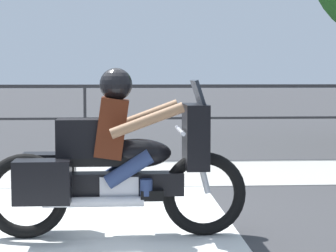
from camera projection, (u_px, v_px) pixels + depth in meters
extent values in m
plane|color=#38383A|center=(54.00, 229.00, 6.16)|extent=(120.00, 120.00, 0.00)
cube|color=#A8A59E|center=(79.00, 174.00, 9.54)|extent=(44.00, 2.40, 0.01)
cube|color=silver|center=(94.00, 233.00, 5.98)|extent=(2.66, 6.00, 0.01)
cube|color=#232326|center=(85.00, 86.00, 11.02)|extent=(36.00, 0.04, 0.06)
cube|color=#232326|center=(85.00, 119.00, 11.07)|extent=(36.00, 0.03, 0.04)
cylinder|color=#232326|center=(85.00, 122.00, 11.07)|extent=(0.05, 0.05, 1.28)
torus|color=black|center=(204.00, 194.00, 5.90)|extent=(0.76, 0.11, 0.76)
torus|color=black|center=(26.00, 196.00, 5.79)|extent=(0.76, 0.11, 0.76)
cube|color=black|center=(116.00, 184.00, 5.84)|extent=(1.21, 0.22, 0.20)
cube|color=silver|center=(119.00, 189.00, 5.84)|extent=(0.34, 0.26, 0.26)
ellipsoid|color=black|center=(137.00, 153.00, 5.83)|extent=(0.61, 0.30, 0.26)
cube|color=black|center=(98.00, 160.00, 5.81)|extent=(0.70, 0.28, 0.08)
cube|color=black|center=(196.00, 136.00, 5.85)|extent=(0.20, 0.53, 0.57)
cube|color=#1E232B|center=(198.00, 93.00, 5.82)|extent=(0.10, 0.45, 0.24)
cylinder|color=silver|center=(180.00, 131.00, 5.84)|extent=(0.04, 0.70, 0.04)
cylinder|color=silver|center=(93.00, 202.00, 5.67)|extent=(0.88, 0.09, 0.09)
cube|color=black|center=(42.00, 182.00, 5.55)|extent=(0.48, 0.28, 0.37)
cube|color=black|center=(49.00, 173.00, 6.03)|extent=(0.48, 0.28, 0.37)
cylinder|color=silver|center=(201.00, 165.00, 5.87)|extent=(0.18, 0.06, 0.52)
cube|color=#4C1E0F|center=(112.00, 128.00, 5.79)|extent=(0.31, 0.36, 0.55)
sphere|color=#8C6647|center=(116.00, 87.00, 5.77)|extent=(0.23, 0.23, 0.23)
sphere|color=black|center=(116.00, 84.00, 5.77)|extent=(0.29, 0.29, 0.29)
cylinder|color=navy|center=(129.00, 169.00, 5.68)|extent=(0.44, 0.13, 0.34)
cylinder|color=navy|center=(146.00, 187.00, 5.71)|extent=(0.11, 0.11, 0.14)
cube|color=black|center=(152.00, 195.00, 5.71)|extent=(0.20, 0.10, 0.09)
cylinder|color=navy|center=(129.00, 164.00, 5.98)|extent=(0.44, 0.13, 0.34)
cylinder|color=navy|center=(145.00, 182.00, 6.00)|extent=(0.11, 0.11, 0.14)
cube|color=black|center=(151.00, 189.00, 6.01)|extent=(0.20, 0.10, 0.09)
cylinder|color=#8C6647|center=(147.00, 121.00, 5.51)|extent=(0.64, 0.09, 0.31)
cylinder|color=#8C6647|center=(145.00, 116.00, 6.11)|extent=(0.64, 0.09, 0.31)
cube|color=black|center=(78.00, 138.00, 5.78)|extent=(0.37, 0.28, 0.34)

